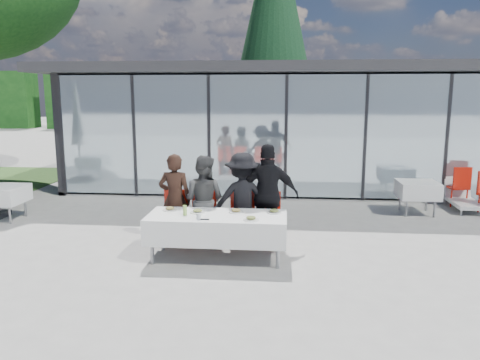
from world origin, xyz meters
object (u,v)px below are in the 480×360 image
(spare_table_right, at_px, (418,190))
(lounger, at_px, (462,198))
(diner_chair_b, at_px, (203,215))
(plate_extra, at_px, (251,219))
(diner_c, at_px, (242,199))
(conifer_tree, at_px, (274,14))
(diner_chair_a, at_px, (175,214))
(spare_table_left, at_px, (3,195))
(diner_d, at_px, (268,196))
(juice_bottle, at_px, (185,210))
(diner_chair_d, at_px, (268,217))
(folded_eyeglasses, at_px, (205,219))
(dining_table, at_px, (217,227))
(plate_c, at_px, (236,211))
(diner_a, at_px, (175,199))
(plate_b, at_px, (197,211))
(diner_chair_c, at_px, (242,216))
(spare_chair_b, at_px, (459,184))
(plate_d, at_px, (274,211))
(diner_b, at_px, (204,200))
(plate_a, at_px, (170,209))

(spare_table_right, bearing_deg, lounger, 27.61)
(diner_chair_b, height_order, plate_extra, diner_chair_b)
(diner_c, xyz_separation_m, conifer_tree, (0.25, 12.64, 5.15))
(diner_chair_a, distance_m, spare_table_left, 4.23)
(diner_d, distance_m, spare_table_left, 5.86)
(diner_chair_a, xyz_separation_m, diner_chair_b, (0.52, 0.00, 0.00))
(juice_bottle, distance_m, spare_table_right, 5.74)
(diner_d, xyz_separation_m, spare_table_right, (3.29, 2.56, -0.36))
(diner_chair_d, relative_size, folded_eyeglasses, 6.96)
(dining_table, height_order, plate_c, plate_c)
(diner_a, height_order, plate_c, diner_a)
(plate_extra, relative_size, folded_eyeglasses, 1.76)
(diner_chair_d, height_order, plate_c, diner_chair_d)
(diner_chair_a, height_order, diner_chair_d, same)
(diner_c, relative_size, plate_c, 6.79)
(plate_b, distance_m, lounger, 6.87)
(diner_chair_c, distance_m, spare_chair_b, 6.02)
(plate_d, relative_size, spare_chair_b, 0.25)
(diner_chair_c, xyz_separation_m, diner_chair_d, (0.46, 0.00, 0.00))
(diner_chair_c, height_order, diner_d, diner_d)
(diner_b, height_order, plate_d, diner_b)
(plate_c, bearing_deg, conifer_tree, 88.71)
(diner_chair_b, xyz_separation_m, juice_bottle, (-0.16, -0.82, 0.29))
(diner_b, xyz_separation_m, diner_chair_d, (1.16, -0.03, -0.27))
(diner_chair_d, bearing_deg, diner_chair_c, 180.00)
(diner_b, bearing_deg, spare_table_left, 1.68)
(diner_c, bearing_deg, diner_a, -10.37)
(diner_chair_c, bearing_deg, juice_bottle, -136.55)
(spare_table_right, bearing_deg, diner_c, -145.64)
(diner_b, relative_size, spare_table_left, 1.88)
(diner_chair_a, relative_size, conifer_tree, 0.09)
(diner_chair_b, relative_size, plate_c, 3.96)
(juice_bottle, height_order, spare_table_left, juice_bottle)
(diner_chair_c, xyz_separation_m, juice_bottle, (-0.86, -0.82, 0.29))
(diner_a, relative_size, diner_b, 1.02)
(plate_b, bearing_deg, diner_b, 91.24)
(diner_chair_a, distance_m, plate_b, 0.88)
(diner_c, distance_m, lounger, 5.94)
(plate_extra, bearing_deg, spare_table_left, 157.60)
(diner_b, height_order, spare_table_right, diner_b)
(diner_a, xyz_separation_m, plate_b, (0.53, -0.68, -0.05))
(plate_extra, relative_size, spare_chair_b, 0.25)
(dining_table, relative_size, diner_b, 1.39)
(plate_a, bearing_deg, plate_b, -13.54)
(juice_bottle, bearing_deg, diner_chair_a, 113.54)
(diner_chair_d, relative_size, juice_bottle, 5.99)
(spare_chair_b, bearing_deg, diner_chair_c, -145.35)
(plate_d, bearing_deg, dining_table, -167.28)
(diner_chair_c, relative_size, diner_d, 0.53)
(plate_b, bearing_deg, juice_bottle, -137.67)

